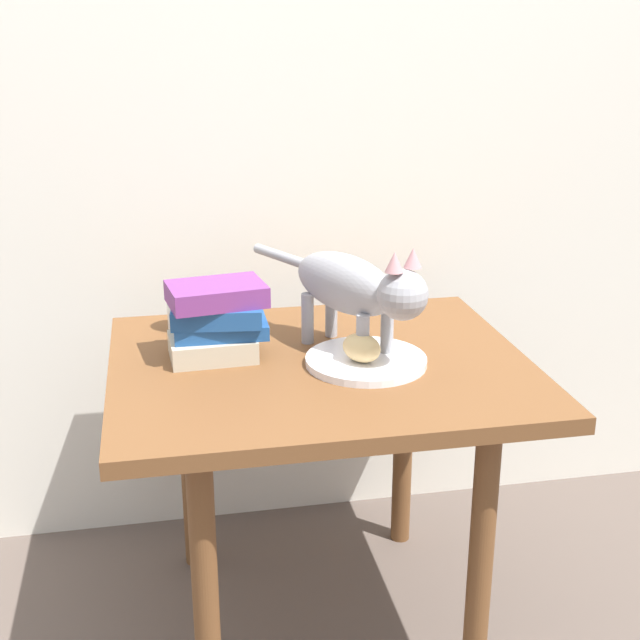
{
  "coord_description": "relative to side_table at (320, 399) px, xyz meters",
  "views": [
    {
      "loc": [
        -0.28,
        -1.45,
        1.17
      ],
      "look_at": [
        0.0,
        0.0,
        0.65
      ],
      "focal_mm": 48.27,
      "sensor_mm": 36.0,
      "label": 1
    }
  ],
  "objects": [
    {
      "name": "plate",
      "position": [
        0.08,
        -0.03,
        0.08
      ],
      "size": [
        0.22,
        0.22,
        0.01
      ],
      "primitive_type": "cylinder",
      "color": "white",
      "rests_on": "side_table"
    },
    {
      "name": "bread_roll",
      "position": [
        0.07,
        -0.05,
        0.12
      ],
      "size": [
        0.09,
        0.1,
        0.05
      ],
      "primitive_type": "ellipsoid",
      "rotation": [
        0.0,
        0.0,
        2.0
      ],
      "color": "#E0BC7A",
      "rests_on": "plate"
    },
    {
      "name": "cat",
      "position": [
        0.07,
        0.02,
        0.21
      ],
      "size": [
        0.26,
        0.43,
        0.23
      ],
      "color": "#99999E",
      "rests_on": "side_table"
    },
    {
      "name": "ground_plane",
      "position": [
        0.0,
        0.0,
        -0.49
      ],
      "size": [
        6.0,
        6.0,
        0.0
      ],
      "primitive_type": "plane",
      "color": "brown"
    },
    {
      "name": "book_stack",
      "position": [
        -0.18,
        0.06,
        0.15
      ],
      "size": [
        0.19,
        0.14,
        0.14
      ],
      "color": "#BCB299",
      "rests_on": "side_table"
    },
    {
      "name": "back_panel",
      "position": [
        0.0,
        0.44,
        0.61
      ],
      "size": [
        4.0,
        0.04,
        2.2
      ],
      "primitive_type": "cube",
      "color": "silver",
      "rests_on": "ground"
    },
    {
      "name": "side_table",
      "position": [
        0.0,
        0.0,
        0.0
      ],
      "size": [
        0.77,
        0.64,
        0.57
      ],
      "color": "brown",
      "rests_on": "ground"
    },
    {
      "name": "candle_jar",
      "position": [
        -0.24,
        0.22,
        0.12
      ],
      "size": [
        0.07,
        0.07,
        0.08
      ],
      "color": "silver",
      "rests_on": "side_table"
    }
  ]
}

